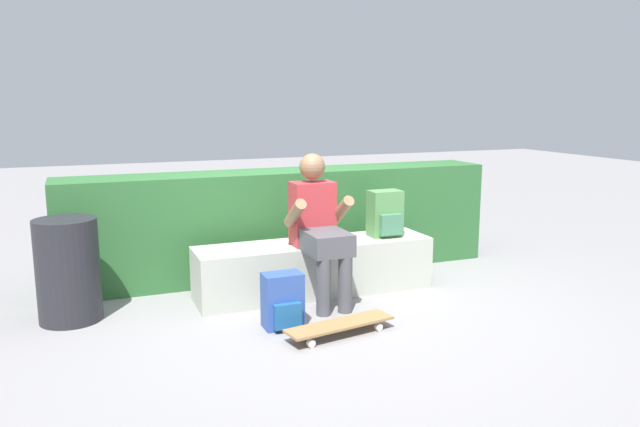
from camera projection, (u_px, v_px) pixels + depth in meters
name	position (u px, v px, depth m)	size (l,w,h in m)	color
ground_plane	(332.00, 306.00, 4.87)	(24.00, 24.00, 0.00)	gray
bench_main	(315.00, 268.00, 5.17)	(2.01, 0.48, 0.44)	#B0B3A4
person_skater	(319.00, 224.00, 4.87)	(0.49, 0.62, 1.19)	#B73338
skateboard_near_person	(340.00, 325.00, 4.26)	(0.82, 0.34, 0.09)	olive
backpack_on_bench	(385.00, 214.00, 5.32)	(0.28, 0.23, 0.40)	#51894C
backpack_on_ground	(283.00, 301.00, 4.38)	(0.28, 0.23, 0.40)	#2D4C99
hedge_row	(284.00, 222.00, 5.76)	(4.03, 0.53, 0.97)	#2C6230
trash_bin	(68.00, 270.00, 4.49)	(0.45, 0.45, 0.77)	#232328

